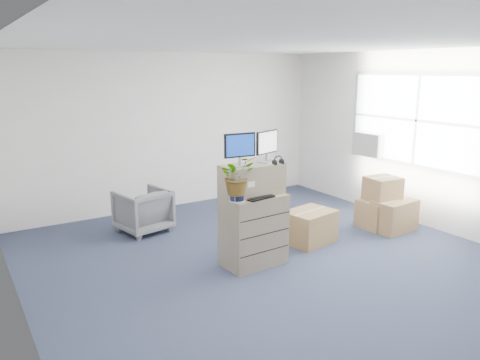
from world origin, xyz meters
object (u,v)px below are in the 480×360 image
monitor_right (267,145)px  potted_plant (237,181)px  office_chair (143,209)px  monitor_left (240,148)px  keyboard (260,198)px  filing_cabinet_lower (254,230)px  water_bottle (254,185)px

monitor_right → potted_plant: (-0.55, -0.16, -0.37)m
office_chair → potted_plant: bearing=90.4°
monitor_left → monitor_right: monitor_left is taller
monitor_left → monitor_right: (0.43, 0.03, -0.00)m
potted_plant → office_chair: bearing=101.8°
keyboard → monitor_right: bearing=30.7°
monitor_right → monitor_left: bearing=165.9°
filing_cabinet_lower → potted_plant: size_ratio=1.81×
keyboard → filing_cabinet_lower: bearing=74.8°
monitor_right → potted_plant: 0.68m
monitor_right → office_chair: 2.48m
monitor_left → office_chair: (-0.56, 1.97, -1.19)m
monitor_right → office_chair: monitor_right is taller
monitor_right → keyboard: size_ratio=1.05×
filing_cabinet_lower → monitor_right: bearing=8.0°
monitor_left → keyboard: size_ratio=1.07×
filing_cabinet_lower → monitor_right: 1.12m
filing_cabinet_lower → office_chair: bearing=108.3°
keyboard → potted_plant: size_ratio=0.76×
keyboard → potted_plant: bearing=163.8°
office_chair → filing_cabinet_lower: bearing=99.7°
keyboard → water_bottle: (0.07, 0.24, 0.10)m
filing_cabinet_lower → monitor_left: size_ratio=2.23×
water_bottle → office_chair: water_bottle is taller
monitor_right → office_chair: (-0.99, 1.93, -1.19)m
filing_cabinet_lower → monitor_left: bearing=174.7°
monitor_left → office_chair: size_ratio=0.56×
filing_cabinet_lower → potted_plant: (-0.33, -0.11, 0.73)m
office_chair → monitor_left: bearing=94.4°
monitor_left → water_bottle: bearing=20.3°
filing_cabinet_lower → monitor_right: size_ratio=2.28×
monitor_right → water_bottle: bearing=147.8°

